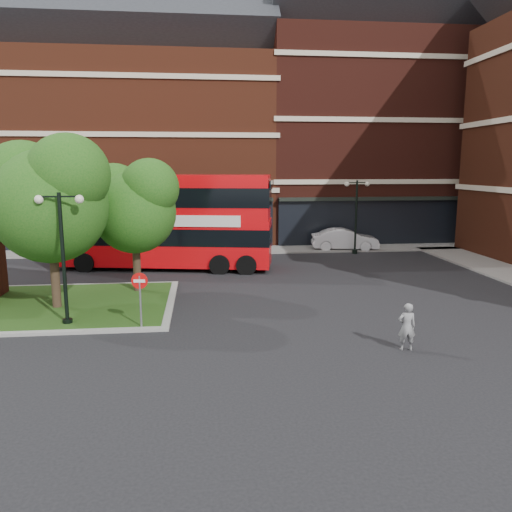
{
  "coord_description": "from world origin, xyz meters",
  "views": [
    {
      "loc": [
        -0.43,
        -18.38,
        5.91
      ],
      "look_at": [
        1.93,
        3.24,
        2.0
      ],
      "focal_mm": 35.0,
      "sensor_mm": 36.0,
      "label": 1
    }
  ],
  "objects": [
    {
      "name": "terrace_far_right",
      "position": [
        14.0,
        24.0,
        8.0
      ],
      "size": [
        18.0,
        12.0,
        16.0
      ],
      "primitive_type": "cube",
      "color": "#471911",
      "rests_on": "ground"
    },
    {
      "name": "car_silver",
      "position": [
        -1.79,
        14.5,
        0.64
      ],
      "size": [
        3.85,
        1.76,
        1.28
      ],
      "primitive_type": "imported",
      "rotation": [
        0.0,
        0.0,
        1.5
      ],
      "color": "#B7BABF",
      "rests_on": "ground"
    },
    {
      "name": "tree_island_east",
      "position": [
        -3.58,
        5.06,
        4.24
      ],
      "size": [
        4.46,
        3.9,
        6.29
      ],
      "color": "#2D2116",
      "rests_on": "ground"
    },
    {
      "name": "tree_island_west",
      "position": [
        -6.6,
        2.58,
        4.79
      ],
      "size": [
        5.4,
        4.71,
        7.21
      ],
      "color": "#2D2116",
      "rests_on": "ground"
    },
    {
      "name": "pavement_far",
      "position": [
        0.0,
        16.5,
        0.06
      ],
      "size": [
        44.0,
        3.0,
        0.12
      ],
      "primitive_type": "cube",
      "color": "slate",
      "rests_on": "ground"
    },
    {
      "name": "car_white",
      "position": [
        9.71,
        16.0,
        0.78
      ],
      "size": [
        4.89,
        2.26,
        1.55
      ],
      "primitive_type": "imported",
      "rotation": [
        0.0,
        0.0,
        1.44
      ],
      "color": "white",
      "rests_on": "ground"
    },
    {
      "name": "woman",
      "position": [
        6.12,
        -3.5,
        0.79
      ],
      "size": [
        0.61,
        0.43,
        1.58
      ],
      "primitive_type": "imported",
      "rotation": [
        0.0,
        0.0,
        3.05
      ],
      "color": "gray",
      "rests_on": "ground"
    },
    {
      "name": "ground",
      "position": [
        0.0,
        0.0,
        0.0
      ],
      "size": [
        120.0,
        120.0,
        0.0
      ],
      "primitive_type": "plane",
      "color": "black",
      "rests_on": "ground"
    },
    {
      "name": "lamp_far_right",
      "position": [
        10.0,
        14.5,
        2.83
      ],
      "size": [
        1.72,
        0.36,
        5.0
      ],
      "color": "black",
      "rests_on": "ground"
    },
    {
      "name": "bus",
      "position": [
        -2.68,
        10.93,
        3.13
      ],
      "size": [
        12.82,
        5.09,
        4.78
      ],
      "rotation": [
        0.0,
        0.0,
        -0.18
      ],
      "color": "red",
      "rests_on": "ground"
    },
    {
      "name": "lamp_island",
      "position": [
        -5.5,
        0.2,
        2.83
      ],
      "size": [
        1.72,
        0.36,
        5.0
      ],
      "color": "black",
      "rests_on": "ground"
    },
    {
      "name": "no_entry_sign",
      "position": [
        -2.71,
        -0.5,
        1.53
      ],
      "size": [
        0.59,
        0.12,
        2.15
      ],
      "rotation": [
        0.0,
        0.0,
        -0.13
      ],
      "color": "slate",
      "rests_on": "ground"
    },
    {
      "name": "traffic_island",
      "position": [
        -8.0,
        3.0,
        0.07
      ],
      "size": [
        12.6,
        7.6,
        0.15
      ],
      "color": "gray",
      "rests_on": "ground"
    },
    {
      "name": "terrace_far_left",
      "position": [
        -8.0,
        24.0,
        7.0
      ],
      "size": [
        26.0,
        12.0,
        14.0
      ],
      "primitive_type": "cube",
      "color": "#622917",
      "rests_on": "ground"
    },
    {
      "name": "lamp_far_left",
      "position": [
        2.0,
        14.5,
        2.83
      ],
      "size": [
        1.72,
        0.36,
        5.0
      ],
      "color": "black",
      "rests_on": "ground"
    }
  ]
}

